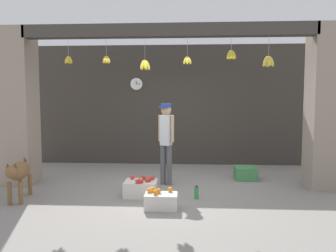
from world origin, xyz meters
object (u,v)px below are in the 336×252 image
fruit_crate_oranges (161,201)px  fruit_crate_apples (141,188)px  water_bottle (196,193)px  produce_box_green (245,173)px  wall_clock (136,84)px  shopkeeper (166,137)px  dog (19,172)px

fruit_crate_oranges → fruit_crate_apples: size_ratio=0.90×
water_bottle → fruit_crate_oranges: bearing=-136.7°
produce_box_green → fruit_crate_oranges: bearing=-129.8°
fruit_crate_oranges → wall_clock: wall_clock is taller
fruit_crate_oranges → wall_clock: (-0.92, 3.55, 1.99)m
produce_box_green → wall_clock: bearing=149.0°
shopkeeper → fruit_crate_apples: shopkeeper is taller
shopkeeper → fruit_crate_apples: size_ratio=2.87×
water_bottle → wall_clock: wall_clock is taller
fruit_crate_apples → wall_clock: 3.56m
fruit_crate_oranges → water_bottle: size_ratio=2.20×
fruit_crate_apples → wall_clock: bearing=100.1°
dog → fruit_crate_oranges: bearing=71.9°
water_bottle → wall_clock: 3.92m
dog → shopkeeper: size_ratio=0.64×
shopkeeper → fruit_crate_apples: bearing=87.7°
dog → fruit_crate_apples: bearing=88.3°
dog → wall_clock: 3.96m
fruit_crate_apples → water_bottle: 0.99m
wall_clock → water_bottle: bearing=-63.5°
fruit_crate_oranges → fruit_crate_apples: bearing=122.6°
fruit_crate_oranges → fruit_crate_apples: (-0.41, 0.63, 0.02)m
fruit_crate_apples → wall_clock: (-0.52, 2.92, 1.97)m
shopkeeper → produce_box_green: 1.94m
fruit_crate_apples → water_bottle: (0.98, -0.09, -0.04)m
water_bottle → wall_clock: size_ratio=0.69×
shopkeeper → fruit_crate_apples: 1.23m
dog → produce_box_green: (4.11, 1.71, -0.35)m
fruit_crate_oranges → fruit_crate_apples: 0.75m
fruit_crate_apples → dog: bearing=-170.3°
fruit_crate_oranges → produce_box_green: bearing=50.2°
fruit_crate_oranges → water_bottle: 0.79m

